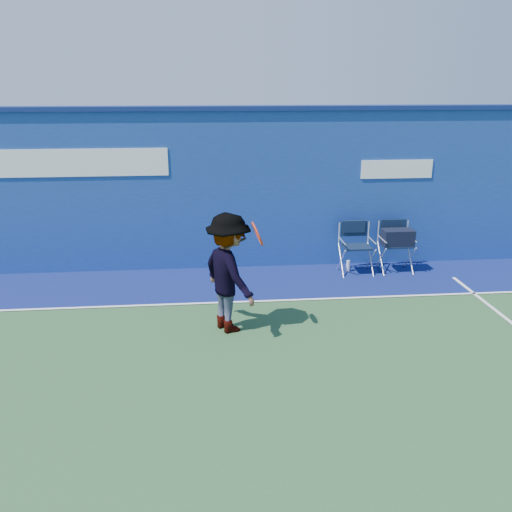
{
  "coord_description": "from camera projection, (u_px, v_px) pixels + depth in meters",
  "views": [
    {
      "loc": [
        -0.07,
        -5.12,
        3.5
      ],
      "look_at": [
        0.65,
        2.6,
        1.0
      ],
      "focal_mm": 38.0,
      "sensor_mm": 36.0,
      "label": 1
    }
  ],
  "objects": [
    {
      "name": "ground",
      "position": [
        219.0,
        417.0,
        5.93
      ],
      "size": [
        80.0,
        80.0,
        0.0
      ],
      "primitive_type": "plane",
      "color": "#294D29",
      "rests_on": "ground"
    },
    {
      "name": "stadium_wall",
      "position": [
        209.0,
        188.0,
        10.38
      ],
      "size": [
        24.0,
        0.5,
        3.08
      ],
      "color": "navy",
      "rests_on": "ground"
    },
    {
      "name": "out_of_bounds_strip",
      "position": [
        212.0,
        284.0,
        9.81
      ],
      "size": [
        24.0,
        1.8,
        0.01
      ],
      "primitive_type": "cube",
      "color": "#0D1955",
      "rests_on": "ground"
    },
    {
      "name": "court_lines",
      "position": [
        217.0,
        387.0,
        6.5
      ],
      "size": [
        24.0,
        12.0,
        0.01
      ],
      "color": "white",
      "rests_on": "out_of_bounds_strip"
    },
    {
      "name": "directors_chair_left",
      "position": [
        356.0,
        257.0,
        10.32
      ],
      "size": [
        0.58,
        0.53,
        0.97
      ],
      "color": "silver",
      "rests_on": "ground"
    },
    {
      "name": "directors_chair_right",
      "position": [
        396.0,
        251.0,
        10.39
      ],
      "size": [
        0.58,
        0.52,
        0.96
      ],
      "color": "silver",
      "rests_on": "ground"
    },
    {
      "name": "water_bottle",
      "position": [
        348.0,
        266.0,
        10.44
      ],
      "size": [
        0.07,
        0.07,
        0.22
      ],
      "primitive_type": "cylinder",
      "color": "white",
      "rests_on": "ground"
    },
    {
      "name": "tennis_player",
      "position": [
        229.0,
        273.0,
        7.78
      ],
      "size": [
        1.11,
        1.31,
        1.76
      ],
      "color": "#EA4738",
      "rests_on": "ground"
    }
  ]
}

